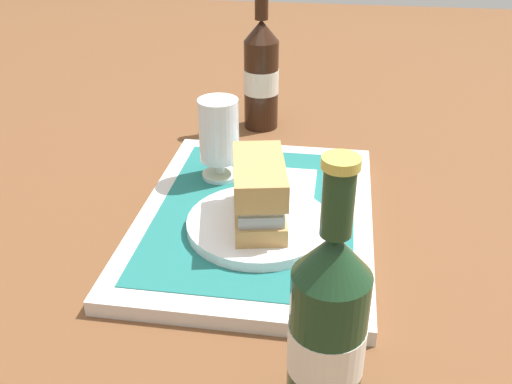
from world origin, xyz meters
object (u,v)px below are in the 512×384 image
(sandwich, at_px, (259,190))
(second_bottle, at_px, (327,334))
(beer_glass, at_px, (219,136))
(beer_bottle, at_px, (261,74))
(plate, at_px, (259,224))

(sandwich, distance_m, second_bottle, 0.29)
(sandwich, bearing_deg, second_bottle, -171.96)
(sandwich, bearing_deg, beer_glass, 19.41)
(beer_glass, height_order, beer_bottle, beer_bottle)
(sandwich, relative_size, beer_bottle, 0.53)
(plate, distance_m, second_bottle, 0.30)
(beer_glass, xyz_separation_m, beer_bottle, (0.25, -0.03, 0.02))
(second_bottle, bearing_deg, beer_glass, 23.35)
(sandwich, height_order, beer_bottle, beer_bottle)
(second_bottle, bearing_deg, beer_bottle, 12.70)
(beer_glass, relative_size, second_bottle, 0.47)
(plate, relative_size, sandwich, 1.36)
(sandwich, xyz_separation_m, second_bottle, (-0.28, -0.10, 0.03))
(beer_bottle, xyz_separation_m, second_bottle, (-0.66, -0.15, 0.00))
(plate, distance_m, sandwich, 0.05)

